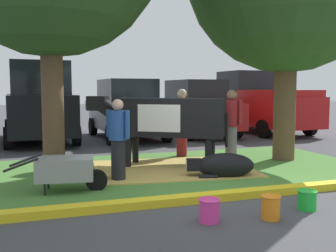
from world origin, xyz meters
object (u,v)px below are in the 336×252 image
Objects in this scene: wheelbarrow at (67,169)px; bucket_pink at (209,210)px; bucket_orange at (271,207)px; sedan_silver at (127,110)px; person_handler at (231,124)px; cow_holstein at (165,118)px; person_visitor_near at (182,120)px; sedan_red at (195,108)px; bucket_green at (307,200)px; suv_black at (39,102)px; person_visitor_far at (118,138)px; pickup_truck_black at (258,104)px; calf_lying at (224,166)px.

wheelbarrow is 2.64m from bucket_pink.
sedan_silver reaches higher than bucket_orange.
person_handler reaches higher than bucket_pink.
cow_holstein is 1.47m from person_visitor_near.
person_handler is at bearing -77.25° from sedan_silver.
sedan_silver is at bearing -173.78° from sedan_red.
sedan_silver is at bearing 89.13° from bucket_orange.
cow_holstein reaches higher than bucket_green.
person_visitor_near is 0.36× the size of suv_black.
bucket_green is at bearing 1.05° from bucket_pink.
person_handler is 2.92m from person_visitor_far.
cow_holstein is 0.63× the size of sedan_silver.
suv_black reaches higher than sedan_silver.
wheelbarrow is (-0.95, -0.49, -0.42)m from person_visitor_far.
pickup_truck_black is (7.00, 6.73, 0.31)m from person_visitor_far.
bucket_green is 10.51m from pickup_truck_black.
cow_holstein is 6.32m from sedan_red.
pickup_truck_black reaches higher than wheelbarrow.
pickup_truck_black is (5.42, 0.53, 0.13)m from sedan_silver.
person_visitor_far reaches higher than wheelbarrow.
bucket_green is at bearing -49.73° from person_visitor_far.
person_visitor_near is at bearing 120.91° from person_handler.
suv_black reaches higher than person_handler.
pickup_truck_black is at bearing 45.04° from cow_holstein.
sedan_silver is at bearing 69.26° from wheelbarrow.
calf_lying is at bearing 77.82° from bucket_orange.
wheelbarrow reaches higher than bucket_orange.
cow_holstein is at bearing 33.27° from wheelbarrow.
person_handler is 0.37× the size of sedan_silver.
wheelbarrow is at bearing -138.86° from person_visitor_near.
person_visitor_far is at bearing -142.34° from cow_holstein.
calf_lying is 6.61m from sedan_silver.
suv_black reaches higher than pickup_truck_black.
suv_black reaches higher than bucket_pink.
sedan_red reaches higher than wheelbarrow.
calf_lying is 7.55m from suv_black.
sedan_red is at bearing 63.45° from person_visitor_near.
cow_holstein is 3.72m from bucket_green.
person_visitor_far is 3.40m from bucket_green.
pickup_truck_black is at bearing 2.35° from suv_black.
sedan_silver is (2.85, -0.19, -0.29)m from suv_black.
sedan_red reaches higher than calf_lying.
sedan_red reaches higher than person_visitor_near.
calf_lying is 2.07m from person_visitor_far.
sedan_silver is at bearing 102.75° from person_handler.
person_handler reaches higher than bucket_green.
bucket_pink is (-1.31, -2.22, -0.08)m from calf_lying.
person_visitor_far is (-1.21, -0.93, -0.28)m from cow_holstein.
person_handler is 1.03× the size of wheelbarrow.
wheelbarrow is (-2.16, -1.42, -0.70)m from cow_holstein.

